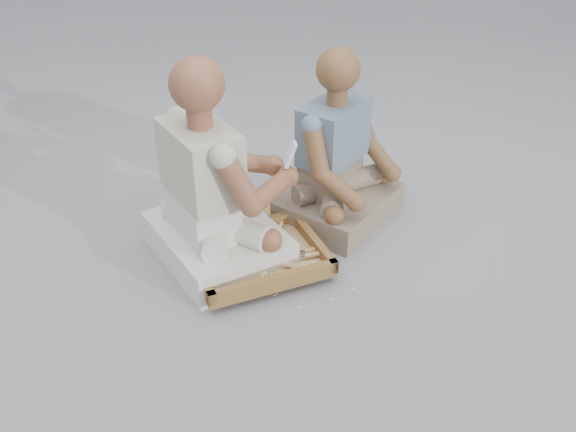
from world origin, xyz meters
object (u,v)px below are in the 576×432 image
object	(u,v)px
companion	(338,166)
craftsman	(214,196)
carved_panel	(282,222)
tool_tray	(257,257)

from	to	relation	value
companion	craftsman	bearing A→B (deg)	-23.04
craftsman	carved_panel	bearing A→B (deg)	99.55
craftsman	companion	world-z (taller)	craftsman
tool_tray	craftsman	distance (m)	0.32
craftsman	companion	size ratio (longest dim) A/B	1.10
craftsman	tool_tray	bearing A→B (deg)	30.37
tool_tray	carved_panel	bearing A→B (deg)	56.31
tool_tray	companion	world-z (taller)	companion
companion	tool_tray	bearing A→B (deg)	-5.55
craftsman	companion	distance (m)	0.64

